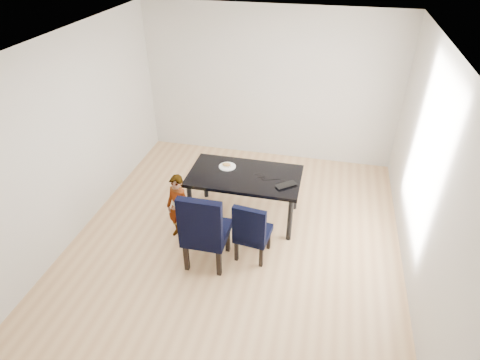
% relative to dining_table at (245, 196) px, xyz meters
% --- Properties ---
extents(floor, '(4.50, 5.00, 0.01)m').
position_rel_dining_table_xyz_m(floor, '(0.00, -0.50, -0.38)').
color(floor, tan).
rests_on(floor, ground).
extents(ceiling, '(4.50, 5.00, 0.01)m').
position_rel_dining_table_xyz_m(ceiling, '(0.00, -0.50, 2.33)').
color(ceiling, white).
rests_on(ceiling, wall_back).
extents(wall_back, '(4.50, 0.01, 2.70)m').
position_rel_dining_table_xyz_m(wall_back, '(0.00, 2.00, 0.98)').
color(wall_back, silver).
rests_on(wall_back, ground).
extents(wall_front, '(4.50, 0.01, 2.70)m').
position_rel_dining_table_xyz_m(wall_front, '(0.00, -3.00, 0.98)').
color(wall_front, silver).
rests_on(wall_front, ground).
extents(wall_left, '(0.01, 5.00, 2.70)m').
position_rel_dining_table_xyz_m(wall_left, '(-2.25, -0.50, 0.98)').
color(wall_left, white).
rests_on(wall_left, ground).
extents(wall_right, '(0.01, 5.00, 2.70)m').
position_rel_dining_table_xyz_m(wall_right, '(2.25, -0.50, 0.98)').
color(wall_right, white).
rests_on(wall_right, ground).
extents(dining_table, '(1.60, 0.90, 0.75)m').
position_rel_dining_table_xyz_m(dining_table, '(0.00, 0.00, 0.00)').
color(dining_table, black).
rests_on(dining_table, floor).
extents(chair_left, '(0.54, 0.57, 1.13)m').
position_rel_dining_table_xyz_m(chair_left, '(-0.27, -1.01, 0.19)').
color(chair_left, black).
rests_on(chair_left, floor).
extents(chair_right, '(0.48, 0.49, 0.89)m').
position_rel_dining_table_xyz_m(chair_right, '(0.29, -0.78, 0.07)').
color(chair_right, black).
rests_on(chair_right, floor).
extents(child, '(0.42, 0.34, 1.01)m').
position_rel_dining_table_xyz_m(child, '(-0.78, -0.65, 0.13)').
color(child, orange).
rests_on(child, floor).
extents(plate, '(0.29, 0.29, 0.01)m').
position_rel_dining_table_xyz_m(plate, '(-0.29, 0.15, 0.38)').
color(plate, white).
rests_on(plate, dining_table).
extents(sandwich, '(0.14, 0.11, 0.05)m').
position_rel_dining_table_xyz_m(sandwich, '(-0.31, 0.15, 0.42)').
color(sandwich, '#B88541').
rests_on(sandwich, plate).
extents(laptop, '(0.36, 0.35, 0.02)m').
position_rel_dining_table_xyz_m(laptop, '(0.59, -0.12, 0.39)').
color(laptop, black).
rests_on(laptop, dining_table).
extents(cable_tangle, '(0.14, 0.14, 0.01)m').
position_rel_dining_table_xyz_m(cable_tangle, '(0.24, -0.06, 0.38)').
color(cable_tangle, black).
rests_on(cable_tangle, dining_table).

